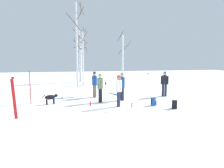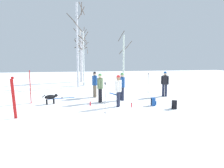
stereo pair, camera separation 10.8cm
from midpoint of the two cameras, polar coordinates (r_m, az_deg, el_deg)
The scene contains 22 objects.
ground_plane at distance 9.99m, azimuth -0.86°, elevation -7.68°, with size 60.00×60.00×0.00m, color white.
person_0 at distance 13.32m, azimuth -4.72°, elevation 0.38°, with size 0.34×0.50×1.72m.
person_1 at distance 12.30m, azimuth 3.13°, elevation -0.19°, with size 0.34×0.50×1.72m.
person_2 at distance 10.67m, azimuth 2.12°, elevation -1.33°, with size 0.34×0.49×1.72m.
person_3 at distance 14.07m, azimuth 15.07°, elevation 0.52°, with size 0.46×0.34×1.72m.
person_4 at distance 11.74m, azimuth -3.15°, elevation -0.54°, with size 0.34×0.48×1.72m.
dog at distance 11.86m, azimuth -16.80°, elevation -3.67°, with size 0.87×0.37×0.57m.
ski_pair_planted_0 at distance 9.53m, azimuth -26.00°, elevation -3.59°, with size 0.22×0.05×1.82m.
ski_pair_planted_1 at distance 12.39m, azimuth -22.07°, elevation -0.80°, with size 0.09×0.15×1.91m.
ski_pair_lying_0 at distance 14.33m, azimuth 1.22°, elevation -3.03°, with size 0.75×1.79×0.05m.
ski_pair_lying_1 at distance 13.43m, azimuth -14.03°, elevation -3.95°, with size 1.69×0.51×0.05m.
ski_poles_0 at distance 9.25m, azimuth -1.64°, elevation -3.81°, with size 0.07×0.25×1.50m.
ski_poles_1 at distance 15.21m, azimuth 10.50°, elevation 0.46°, with size 0.07×0.25×1.50m.
backpack_0 at distance 10.86m, azimuth 17.64°, elevation -5.64°, with size 0.33×0.34×0.44m.
backpack_1 at distance 11.27m, azimuth 12.00°, elevation -4.99°, with size 0.32×0.30×0.44m.
water_bottle_0 at distance 10.70m, azimuth 5.91°, elevation -6.02°, with size 0.07×0.07×0.26m.
water_bottle_1 at distance 11.05m, azimuth -5.96°, elevation -5.62°, with size 0.07×0.07×0.25m.
birch_tree_1 at distance 18.17m, azimuth -9.67°, elevation 11.53°, with size 1.59×1.57×7.40m.
birch_tree_2 at distance 22.65m, azimuth -8.76°, elevation 8.51°, with size 1.61×1.60×5.96m.
birch_tree_3 at distance 22.46m, azimuth -8.66°, elevation 7.63°, with size 1.44×1.49×5.10m.
birch_tree_4 at distance 19.35m, azimuth -8.00°, elevation 7.76°, with size 1.31×1.32×5.36m.
birch_tree_5 at distance 21.30m, azimuth 3.48°, elevation 7.48°, with size 1.39×1.17×5.53m.
Camera 2 is at (-1.65, -9.51, 2.58)m, focal length 32.02 mm.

